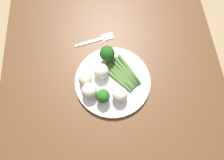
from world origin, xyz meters
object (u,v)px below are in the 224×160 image
Objects in this scene: broccoli_back_right at (103,96)px; plate at (112,81)px; cauliflower_right at (101,71)px; dining_table at (113,101)px; fork at (95,40)px; asparagus_bundle at (123,73)px; cauliflower_mid at (120,95)px; cauliflower_front_left at (89,91)px; cauliflower_near_center at (85,79)px; broccoli_outer_edge at (107,54)px.

plate is at bearing 152.11° from broccoli_back_right.
plate is 4.95× the size of cauliflower_right.
dining_table is 4.50× the size of plate.
cauliflower_right is 0.17m from fork.
fork is (-0.19, -0.06, -0.01)m from plate.
asparagus_bundle is 0.20m from fork.
cauliflower_mid is (-0.00, 0.06, -0.01)m from broccoli_back_right.
asparagus_bundle is (-0.02, 0.04, 0.01)m from plate.
asparagus_bundle is 2.77× the size of cauliflower_front_left.
cauliflower_near_center is at bearing -115.14° from dining_table.
broccoli_outer_edge is 0.44× the size of fork.
broccoli_back_right reaches higher than cauliflower_mid.
cauliflower_front_left reaches higher than dining_table.
fork is at bearing -154.70° from broccoli_outer_edge.
broccoli_outer_edge is (-0.14, -0.01, 0.17)m from dining_table.
broccoli_outer_edge is at bearing -79.33° from fork.
cauliflower_front_left is at bearing -28.40° from broccoli_outer_edge.
fork is at bearing -175.71° from broccoli_back_right.
cauliflower_near_center is 0.87× the size of cauliflower_right.
dining_table is 0.16m from asparagus_bundle.
broccoli_back_right is 0.17m from broccoli_outer_edge.
cauliflower_near_center is at bearing -91.55° from plate.
broccoli_outer_edge reaches higher than cauliflower_front_left.
cauliflower_front_left is (-0.00, -0.09, 0.16)m from dining_table.
broccoli_back_right reaches higher than cauliflower_front_left.
broccoli_back_right is at bearing 40.04° from cauliflower_near_center.
dining_table is 17.79× the size of broccoli_outer_edge.
cauliflower_mid is at bearing 40.87° from dining_table.
broccoli_back_right is at bearing -100.34° from fork.
fork is at bearing 167.51° from cauliflower_near_center.
fork is (-0.24, 0.03, -0.04)m from cauliflower_front_left.
cauliflower_mid is at bearing 32.39° from cauliflower_right.
broccoli_outer_edge is 0.13m from cauliflower_near_center.
cauliflower_near_center reaches higher than asparagus_bundle.
dining_table is at bearing 89.71° from cauliflower_front_left.
cauliflower_front_left is (-0.03, -0.05, -0.01)m from broccoli_back_right.
dining_table is 22.96× the size of cauliflower_mid.
broccoli_back_right is (0.03, -0.04, 0.16)m from dining_table.
plate is 0.08m from cauliflower_mid.
fork is at bearing 173.18° from cauliflower_front_left.
cauliflower_right is 0.09m from cauliflower_front_left.
broccoli_back_right is 0.84× the size of broccoli_outer_edge.
cauliflower_right is at bearing 49.62° from asparagus_bundle.
dining_table is 0.22m from broccoli_outer_edge.
broccoli_outer_edge is 0.07m from cauliflower_right.
asparagus_bundle is at bearing 139.84° from broccoli_back_right.
asparagus_bundle is at bearing 167.98° from cauliflower_mid.
dining_table is 22.27× the size of cauliflower_right.
cauliflower_right is at bearing 113.03° from cauliflower_near_center.
plate is 0.06m from cauliflower_right.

